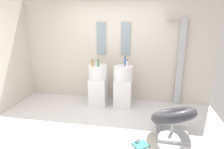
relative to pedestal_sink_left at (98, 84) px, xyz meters
The scene contains 16 objects.
ground_plane 1.33m from the pedestal_sink_left, 75.57° to the right, with size 4.80×3.60×0.04m, color silver.
rear_partition 0.96m from the pedestal_sink_left, 57.28° to the left, with size 4.80×0.10×2.60m, color beige.
pedestal_sink_left is the anchor object (origin of this frame).
pedestal_sink_right 0.61m from the pedestal_sink_left, ahead, with size 0.45×0.45×1.08m.
vanity_mirror_left 1.13m from the pedestal_sink_left, 90.00° to the left, with size 0.22×0.03×0.78m, color #8C9EA8.
vanity_mirror_right 1.28m from the pedestal_sink_left, 33.54° to the left, with size 0.22×0.03×0.78m, color #8C9EA8.
shower_column 2.00m from the pedestal_sink_left, 10.47° to the left, with size 0.49×0.24×2.05m.
lounge_chair 1.95m from the pedestal_sink_left, 33.90° to the right, with size 1.09×1.09×0.65m.
area_rug 1.75m from the pedestal_sink_left, 58.80° to the right, with size 0.97×0.73×0.01m, color beige.
magazine_teal 1.90m from the pedestal_sink_left, 53.95° to the right, with size 0.24×0.20×0.02m, color teal.
coffee_mug 1.81m from the pedestal_sink_left, 53.94° to the right, with size 0.08×0.08×0.10m, color white.
soap_bottle_green 0.56m from the pedestal_sink_left, 70.58° to the right, with size 0.05×0.05×0.17m.
soap_bottle_white 0.89m from the pedestal_sink_left, ahead, with size 0.06×0.06×0.17m.
soap_bottle_clear 0.54m from the pedestal_sink_left, 159.31° to the right, with size 0.05×0.05×0.14m.
soap_bottle_blue 0.85m from the pedestal_sink_left, 11.74° to the left, with size 0.05×0.05×0.20m.
soap_bottle_amber 0.56m from the pedestal_sink_left, 126.26° to the right, with size 0.04×0.04×0.16m.
Camera 1 is at (0.77, -2.94, 1.93)m, focal length 29.67 mm.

